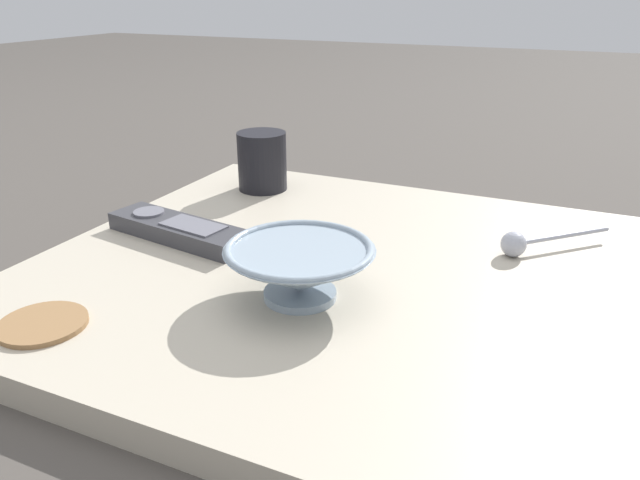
# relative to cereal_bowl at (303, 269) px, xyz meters

# --- Properties ---
(ground_plane) EXTENTS (6.00, 6.00, 0.00)m
(ground_plane) POSITION_rel_cereal_bowl_xyz_m (0.09, 0.00, -0.06)
(ground_plane) COLOR #47423D
(table) EXTENTS (0.62, 0.65, 0.03)m
(table) POSITION_rel_cereal_bowl_xyz_m (0.09, 0.00, -0.05)
(table) COLOR #B7AD99
(table) RESTS_ON ground
(cereal_bowl) EXTENTS (0.15, 0.15, 0.06)m
(cereal_bowl) POSITION_rel_cereal_bowl_xyz_m (0.00, 0.00, 0.00)
(cereal_bowl) COLOR #8C9EAD
(cereal_bowl) RESTS_ON table
(coffee_mug) EXTENTS (0.07, 0.07, 0.09)m
(coffee_mug) POSITION_rel_cereal_bowl_xyz_m (0.30, 0.21, 0.01)
(coffee_mug) COLOR black
(coffee_mug) RESTS_ON table
(teaspoon) EXTENTS (0.11, 0.11, 0.03)m
(teaspoon) POSITION_rel_cereal_bowl_xyz_m (0.20, -0.18, -0.02)
(teaspoon) COLOR #A3A5B2
(teaspoon) RESTS_ON table
(tv_remote_near) EXTENTS (0.09, 0.20, 0.02)m
(tv_remote_near) POSITION_rel_cereal_bowl_xyz_m (0.08, 0.21, -0.02)
(tv_remote_near) COLOR #38383D
(tv_remote_near) RESTS_ON table
(drink_coaster) EXTENTS (0.08, 0.08, 0.01)m
(drink_coaster) POSITION_rel_cereal_bowl_xyz_m (-0.15, 0.20, -0.03)
(drink_coaster) COLOR olive
(drink_coaster) RESTS_ON table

